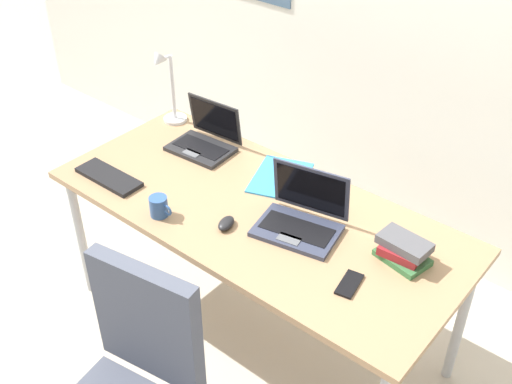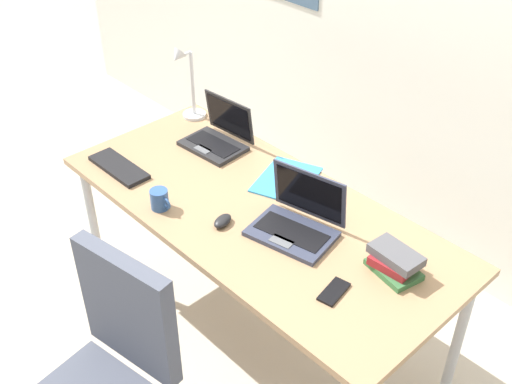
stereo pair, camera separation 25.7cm
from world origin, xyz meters
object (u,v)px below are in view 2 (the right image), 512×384
desk_lamp (187,84)px  computer_mouse (223,221)px  laptop_by_keyboard (297,221)px  external_keyboard (119,167)px  cell_phone (334,292)px  book_stack (395,261)px  paper_folder_far_corner (286,180)px  coffee_mug (160,199)px  laptop_near_mouse (218,137)px

desk_lamp → computer_mouse: (0.79, -0.45, -0.18)m
laptop_by_keyboard → external_keyboard: bearing=-162.7°
laptop_by_keyboard → cell_phone: (0.33, -0.16, -0.04)m
book_stack → paper_folder_far_corner: book_stack is taller
paper_folder_far_corner → computer_mouse: bearing=-84.0°
laptop_by_keyboard → cell_phone: laptop_by_keyboard is taller
cell_phone → book_stack: 0.26m
paper_folder_far_corner → coffee_mug: bearing=-112.4°
laptop_by_keyboard → computer_mouse: 0.30m
desk_lamp → external_keyboard: (0.16, -0.53, -0.19)m
laptop_by_keyboard → cell_phone: 0.37m
laptop_near_mouse → external_keyboard: size_ratio=0.95×
cell_phone → coffee_mug: coffee_mug is taller
laptop_by_keyboard → book_stack: laptop_by_keyboard is taller
laptop_by_keyboard → book_stack: (0.41, 0.09, -0.00)m
laptop_by_keyboard → external_keyboard: (-0.87, -0.27, -0.04)m
book_stack → coffee_mug: 0.99m
book_stack → paper_folder_far_corner: 0.70m
laptop_by_keyboard → paper_folder_far_corner: laptop_by_keyboard is taller
desk_lamp → laptop_near_mouse: desk_lamp is taller
desk_lamp → laptop_near_mouse: (0.31, -0.06, -0.15)m
book_stack → coffee_mug: book_stack is taller
laptop_by_keyboard → external_keyboard: size_ratio=1.13×
book_stack → paper_folder_far_corner: bearing=169.1°
external_keyboard → computer_mouse: computer_mouse is taller
laptop_near_mouse → computer_mouse: 0.62m
laptop_near_mouse → book_stack: laptop_near_mouse is taller
desk_lamp → paper_folder_far_corner: desk_lamp is taller
laptop_near_mouse → computer_mouse: laptop_near_mouse is taller
laptop_by_keyboard → cell_phone: bearing=-25.1°
paper_folder_far_corner → coffee_mug: coffee_mug is taller
book_stack → laptop_near_mouse: bearing=174.5°
cell_phone → book_stack: (0.08, 0.25, 0.04)m
external_keyboard → coffee_mug: coffee_mug is taller
desk_lamp → cell_phone: desk_lamp is taller
desk_lamp → paper_folder_far_corner: (0.75, -0.04, -0.19)m
laptop_near_mouse → desk_lamp: bearing=168.3°
desk_lamp → laptop_near_mouse: 0.35m
laptop_by_keyboard → computer_mouse: laptop_by_keyboard is taller
laptop_by_keyboard → coffee_mug: (-0.50, -0.31, -0.00)m
external_keyboard → coffee_mug: bearing=-6.3°
laptop_near_mouse → book_stack: (1.12, -0.11, 0.00)m
cell_phone → book_stack: size_ratio=0.64×
laptop_by_keyboard → laptop_near_mouse: 0.74m
cell_phone → paper_folder_far_corner: cell_phone is taller
laptop_near_mouse → cell_phone: 1.11m
desk_lamp → external_keyboard: 0.59m
paper_folder_far_corner → external_keyboard: bearing=-140.0°
external_keyboard → book_stack: bearing=15.2°
desk_lamp → paper_folder_far_corner: size_ratio=1.29×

